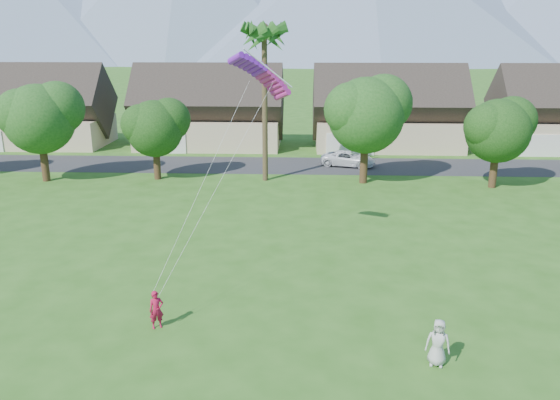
# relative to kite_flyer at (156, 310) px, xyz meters

# --- Properties ---
(ground) EXTENTS (500.00, 500.00, 0.00)m
(ground) POSITION_rel_kite_flyer_xyz_m (4.75, -4.37, -0.80)
(ground) COLOR #2D6019
(ground) RESTS_ON ground
(street) EXTENTS (90.00, 7.00, 0.01)m
(street) POSITION_rel_kite_flyer_xyz_m (4.75, 29.63, -0.80)
(street) COLOR #2D2D30
(street) RESTS_ON ground
(kite_flyer) EXTENTS (0.69, 0.60, 1.60)m
(kite_flyer) POSITION_rel_kite_flyer_xyz_m (0.00, 0.00, 0.00)
(kite_flyer) COLOR #AB1337
(kite_flyer) RESTS_ON ground
(watcher) EXTENTS (0.97, 0.75, 1.77)m
(watcher) POSITION_rel_kite_flyer_xyz_m (10.71, -2.15, 0.08)
(watcher) COLOR #BABAB5
(watcher) RESTS_ON ground
(parked_car) EXTENTS (5.30, 3.41, 1.36)m
(parked_car) POSITION_rel_kite_flyer_xyz_m (9.99, 29.63, -0.12)
(parked_car) COLOR white
(parked_car) RESTS_ON ground
(houses_row) EXTENTS (72.75, 8.19, 8.86)m
(houses_row) POSITION_rel_kite_flyer_xyz_m (5.24, 38.63, 2.64)
(houses_row) COLOR beige
(houses_row) RESTS_ON ground
(tree_row) EXTENTS (62.27, 6.67, 8.45)m
(tree_row) POSITION_rel_kite_flyer_xyz_m (3.60, 23.55, 4.09)
(tree_row) COLOR #47301C
(tree_row) RESTS_ON ground
(fan_palm) EXTENTS (3.00, 3.00, 13.80)m
(fan_palm) POSITION_rel_kite_flyer_xyz_m (2.75, 24.13, 11.00)
(fan_palm) COLOR #4C3D26
(fan_palm) RESTS_ON ground
(parafoil_kite) EXTENTS (3.56, 1.65, 0.50)m
(parafoil_kite) POSITION_rel_kite_flyer_xyz_m (3.76, 7.67, 8.88)
(parafoil_kite) COLOR purple
(parafoil_kite) RESTS_ON ground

